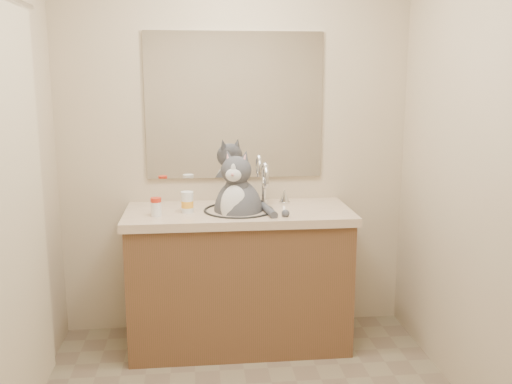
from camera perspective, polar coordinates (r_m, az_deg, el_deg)
room at (r=2.38m, az=-0.07°, el=1.11°), size 2.22×2.52×2.42m
vanity at (r=3.51m, az=-1.72°, el=-8.26°), size 1.34×0.59×1.12m
mirror at (r=3.58m, az=-2.16°, el=8.61°), size 1.10×0.02×0.90m
shower_curtain at (r=2.63m, az=-23.74°, el=-2.66°), size 0.02×1.30×1.93m
cat at (r=3.36m, az=-1.80°, el=-1.47°), size 0.39×0.42×0.57m
pill_bottle_redcap at (r=3.28m, az=-9.96°, el=-1.47°), size 0.07×0.07×0.11m
pill_bottle_orange at (r=3.34m, az=-6.89°, el=-1.05°), size 0.09×0.09×0.12m
grey_canister at (r=3.40m, az=-6.72°, el=-1.19°), size 0.06×0.06×0.07m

